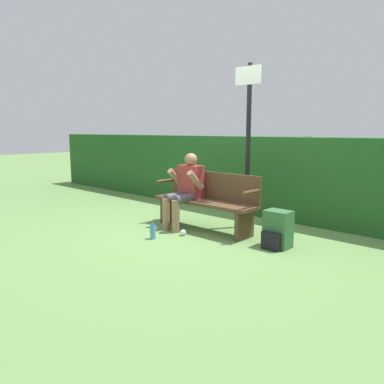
{
  "coord_description": "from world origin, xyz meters",
  "views": [
    {
      "loc": [
        3.53,
        -4.08,
        1.46
      ],
      "look_at": [
        -0.15,
        -0.1,
        0.56
      ],
      "focal_mm": 35.0,
      "sensor_mm": 36.0,
      "label": 1
    }
  ],
  "objects": [
    {
      "name": "litter_crumple",
      "position": [
        -0.01,
        -0.44,
        0.04
      ],
      "size": [
        0.09,
        0.09,
        0.09
      ],
      "color": "silver",
      "rests_on": "ground"
    },
    {
      "name": "park_bench",
      "position": [
        0.0,
        0.06,
        0.44
      ],
      "size": [
        1.69,
        0.42,
        0.85
      ],
      "color": "#513823",
      "rests_on": "ground"
    },
    {
      "name": "water_bottle",
      "position": [
        -0.19,
        -0.84,
        0.1
      ],
      "size": [
        0.07,
        0.07,
        0.21
      ],
      "color": "#4C8CCC",
      "rests_on": "ground"
    },
    {
      "name": "ground_plane",
      "position": [
        0.0,
        0.0,
        0.0
      ],
      "size": [
        40.0,
        40.0,
        0.0
      ],
      "primitive_type": "plane",
      "color": "#668E4C"
    },
    {
      "name": "hedge_back",
      "position": [
        0.0,
        1.5,
        0.68
      ],
      "size": [
        12.0,
        0.52,
        1.35
      ],
      "color": "#235623",
      "rests_on": "ground"
    },
    {
      "name": "parked_car",
      "position": [
        -3.89,
        9.69,
        0.58
      ],
      "size": [
        2.6,
        4.18,
        1.22
      ],
      "rotation": [
        0.0,
        0.0,
        1.84
      ],
      "color": "silver",
      "rests_on": "ground"
    },
    {
      "name": "signpost",
      "position": [
        0.36,
        0.56,
        1.39
      ],
      "size": [
        0.42,
        0.09,
        2.41
      ],
      "color": "black",
      "rests_on": "ground"
    },
    {
      "name": "person_seated",
      "position": [
        -0.3,
        -0.07,
        0.62
      ],
      "size": [
        0.5,
        0.6,
        1.12
      ],
      "color": "#993333",
      "rests_on": "ground"
    },
    {
      "name": "backpack",
      "position": [
        1.24,
        -0.03,
        0.22
      ],
      "size": [
        0.32,
        0.32,
        0.47
      ],
      "color": "#336638",
      "rests_on": "ground"
    }
  ]
}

